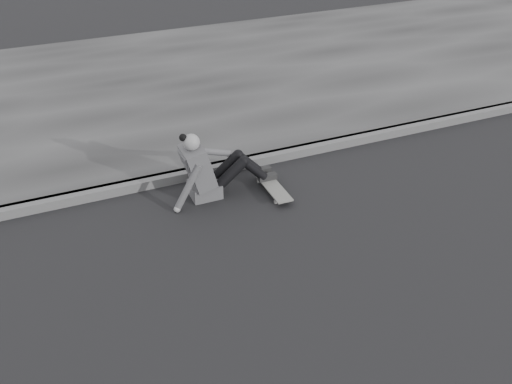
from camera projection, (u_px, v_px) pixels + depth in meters
curb at (406, 129)px, 8.44m from camera, size 24.00×0.16×0.12m
sidewalk at (311, 64)px, 10.79m from camera, size 24.00×6.00×0.12m
skateboard at (273, 187)px, 7.06m from camera, size 0.20×0.78×0.09m
seated_woman at (209, 169)px, 6.85m from camera, size 1.38×0.46×0.88m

